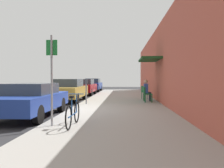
{
  "coord_description": "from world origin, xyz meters",
  "views": [
    {
      "loc": [
        2.46,
        -9.89,
        1.49
      ],
      "look_at": [
        1.73,
        4.0,
        1.15
      ],
      "focal_mm": 36.39,
      "sensor_mm": 36.0,
      "label": 1
    }
  ],
  "objects": [
    {
      "name": "sidewalk_slab",
      "position": [
        2.25,
        2.0,
        0.06
      ],
      "size": [
        4.5,
        32.0,
        0.12
      ],
      "primitive_type": "cube",
      "color": "#9E9B93",
      "rests_on": "ground_plane"
    },
    {
      "name": "parked_car_2",
      "position": [
        -1.1,
        10.28,
        0.74
      ],
      "size": [
        1.8,
        4.4,
        1.43
      ],
      "color": "maroon",
      "rests_on": "ground_plane"
    },
    {
      "name": "cafe_chair_1",
      "position": [
        3.79,
        3.87,
        0.62
      ],
      "size": [
        0.46,
        0.46,
        0.87
      ],
      "color": "#14592D",
      "rests_on": "sidewalk_slab"
    },
    {
      "name": "parked_car_0",
      "position": [
        -1.1,
        -1.35,
        0.69
      ],
      "size": [
        1.8,
        4.4,
        1.3
      ],
      "color": "navy",
      "rests_on": "ground_plane"
    },
    {
      "name": "parked_car_3",
      "position": [
        -1.1,
        15.99,
        0.76
      ],
      "size": [
        1.8,
        4.4,
        1.48
      ],
      "color": "navy",
      "rests_on": "ground_plane"
    },
    {
      "name": "cafe_chair_2",
      "position": [
        3.79,
        5.06,
        0.62
      ],
      "size": [
        0.52,
        0.52,
        0.87
      ],
      "color": "#14592D",
      "rests_on": "sidewalk_slab"
    },
    {
      "name": "bicycle_0",
      "position": [
        1.0,
        -3.46,
        0.48
      ],
      "size": [
        0.46,
        1.71,
        0.9
      ],
      "color": "black",
      "rests_on": "sidewalk_slab"
    },
    {
      "name": "parked_car_1",
      "position": [
        -1.1,
        4.59,
        0.75
      ],
      "size": [
        1.8,
        4.4,
        1.45
      ],
      "color": "#A58433",
      "rests_on": "ground_plane"
    },
    {
      "name": "seated_patron_1",
      "position": [
        3.85,
        3.87,
        0.82
      ],
      "size": [
        0.43,
        0.37,
        1.29
      ],
      "color": "#232838",
      "rests_on": "sidewalk_slab"
    },
    {
      "name": "building_facade",
      "position": [
        4.64,
        2.01,
        2.32
      ],
      "size": [
        1.4,
        32.0,
        4.64
      ],
      "color": "#BC5442",
      "rests_on": "ground_plane"
    },
    {
      "name": "parking_meter",
      "position": [
        0.45,
        2.13,
        0.89
      ],
      "size": [
        0.12,
        0.1,
        1.32
      ],
      "color": "slate",
      "rests_on": "sidewalk_slab"
    },
    {
      "name": "cafe_chair_0",
      "position": [
        3.79,
        3.1,
        0.62
      ],
      "size": [
        0.51,
        0.51,
        0.87
      ],
      "color": "#14592D",
      "rests_on": "sidewalk_slab"
    },
    {
      "name": "ground_plane",
      "position": [
        0.0,
        0.0,
        0.0
      ],
      "size": [
        60.0,
        60.0,
        0.0
      ],
      "primitive_type": "plane",
      "color": "#2D2D30"
    },
    {
      "name": "street_sign",
      "position": [
        0.4,
        -3.5,
        1.64
      ],
      "size": [
        0.32,
        0.06,
        2.6
      ],
      "color": "gray",
      "rests_on": "sidewalk_slab"
    }
  ]
}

